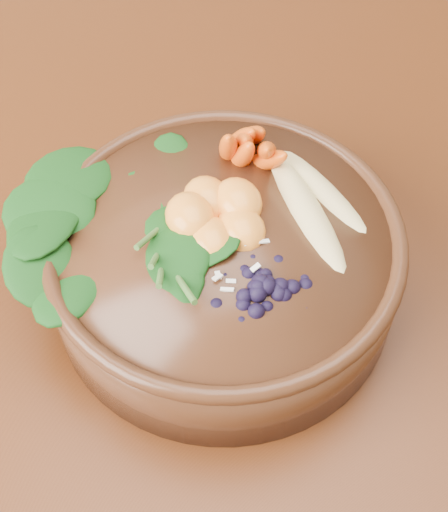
{
  "coord_description": "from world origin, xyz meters",
  "views": [
    {
      "loc": [
        -0.35,
        -0.47,
        1.23
      ],
      "look_at": [
        -0.24,
        -0.15,
        0.8
      ],
      "focal_mm": 50.0,
      "sensor_mm": 36.0,
      "label": 1
    }
  ],
  "objects_px": {
    "stoneware_bowl": "(224,264)",
    "kale_heap": "(142,182)",
    "carrot_cluster": "(243,117)",
    "banana_halves": "(316,188)",
    "dining_table": "(388,172)",
    "mandarin_cluster": "(217,205)",
    "blueberry_pile": "(261,275)"
  },
  "relations": [
    {
      "from": "dining_table",
      "to": "mandarin_cluster",
      "type": "relative_size",
      "value": 18.72
    },
    {
      "from": "mandarin_cluster",
      "to": "blueberry_pile",
      "type": "distance_m",
      "value": 0.07
    },
    {
      "from": "carrot_cluster",
      "to": "banana_halves",
      "type": "xyz_separation_m",
      "value": [
        0.04,
        -0.07,
        -0.02
      ]
    },
    {
      "from": "banana_halves",
      "to": "kale_heap",
      "type": "bearing_deg",
      "value": 156.45
    },
    {
      "from": "carrot_cluster",
      "to": "mandarin_cluster",
      "type": "xyz_separation_m",
      "value": [
        -0.04,
        -0.06,
        -0.02
      ]
    },
    {
      "from": "kale_heap",
      "to": "mandarin_cluster",
      "type": "distance_m",
      "value": 0.06
    },
    {
      "from": "mandarin_cluster",
      "to": "dining_table",
      "type": "bearing_deg",
      "value": 29.57
    },
    {
      "from": "stoneware_bowl",
      "to": "carrot_cluster",
      "type": "distance_m",
      "value": 0.11
    },
    {
      "from": "carrot_cluster",
      "to": "blueberry_pile",
      "type": "height_order",
      "value": "carrot_cluster"
    },
    {
      "from": "carrot_cluster",
      "to": "mandarin_cluster",
      "type": "bearing_deg",
      "value": -129.81
    },
    {
      "from": "kale_heap",
      "to": "carrot_cluster",
      "type": "relative_size",
      "value": 2.38
    },
    {
      "from": "carrot_cluster",
      "to": "banana_halves",
      "type": "distance_m",
      "value": 0.08
    },
    {
      "from": "carrot_cluster",
      "to": "mandarin_cluster",
      "type": "relative_size",
      "value": 0.87
    },
    {
      "from": "kale_heap",
      "to": "blueberry_pile",
      "type": "height_order",
      "value": "kale_heap"
    },
    {
      "from": "stoneware_bowl",
      "to": "banana_halves",
      "type": "xyz_separation_m",
      "value": [
        0.08,
        0.01,
        0.05
      ]
    },
    {
      "from": "stoneware_bowl",
      "to": "kale_heap",
      "type": "relative_size",
      "value": 1.53
    },
    {
      "from": "dining_table",
      "to": "banana_halves",
      "type": "xyz_separation_m",
      "value": [
        -0.17,
        -0.14,
        0.18
      ]
    },
    {
      "from": "banana_halves",
      "to": "blueberry_pile",
      "type": "relative_size",
      "value": 1.24
    },
    {
      "from": "kale_heap",
      "to": "carrot_cluster",
      "type": "bearing_deg",
      "value": 16.17
    },
    {
      "from": "dining_table",
      "to": "stoneware_bowl",
      "type": "bearing_deg",
      "value": -147.54
    },
    {
      "from": "carrot_cluster",
      "to": "blueberry_pile",
      "type": "xyz_separation_m",
      "value": [
        -0.03,
        -0.13,
        -0.02
      ]
    },
    {
      "from": "mandarin_cluster",
      "to": "blueberry_pile",
      "type": "height_order",
      "value": "blueberry_pile"
    },
    {
      "from": "kale_heap",
      "to": "mandarin_cluster",
      "type": "height_order",
      "value": "kale_heap"
    },
    {
      "from": "dining_table",
      "to": "carrot_cluster",
      "type": "bearing_deg",
      "value": -158.99
    },
    {
      "from": "banana_halves",
      "to": "blueberry_pile",
      "type": "height_order",
      "value": "blueberry_pile"
    },
    {
      "from": "stoneware_bowl",
      "to": "kale_heap",
      "type": "xyz_separation_m",
      "value": [
        -0.05,
        0.05,
        0.06
      ]
    },
    {
      "from": "stoneware_bowl",
      "to": "banana_halves",
      "type": "relative_size",
      "value": 1.75
    },
    {
      "from": "dining_table",
      "to": "blueberry_pile",
      "type": "relative_size",
      "value": 12.85
    },
    {
      "from": "stoneware_bowl",
      "to": "carrot_cluster",
      "type": "relative_size",
      "value": 3.62
    },
    {
      "from": "dining_table",
      "to": "banana_halves",
      "type": "relative_size",
      "value": 10.39
    },
    {
      "from": "mandarin_cluster",
      "to": "blueberry_pile",
      "type": "xyz_separation_m",
      "value": [
        0.01,
        -0.07,
        0.0
      ]
    },
    {
      "from": "banana_halves",
      "to": "mandarin_cluster",
      "type": "relative_size",
      "value": 1.8
    }
  ]
}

